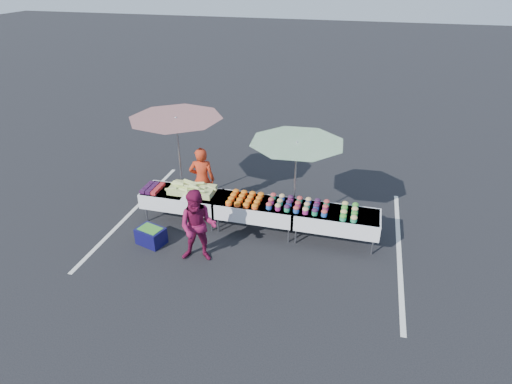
% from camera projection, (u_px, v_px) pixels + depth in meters
% --- Properties ---
extents(ground, '(80.00, 80.00, 0.00)m').
position_uv_depth(ground, '(256.00, 230.00, 9.95)').
color(ground, black).
extents(stripe_left, '(0.10, 5.00, 0.00)m').
position_uv_depth(stripe_left, '(132.00, 211.00, 10.66)').
color(stripe_left, silver).
rests_on(stripe_left, ground).
extents(stripe_right, '(0.10, 5.00, 0.00)m').
position_uv_depth(stripe_right, '(399.00, 250.00, 9.23)').
color(stripe_right, silver).
rests_on(stripe_right, ground).
extents(table_left, '(1.86, 0.81, 0.75)m').
position_uv_depth(table_left, '(182.00, 198.00, 10.07)').
color(table_left, white).
rests_on(table_left, ground).
extents(table_center, '(1.86, 0.81, 0.75)m').
position_uv_depth(table_center, '(256.00, 208.00, 9.67)').
color(table_center, white).
rests_on(table_center, ground).
extents(table_right, '(1.86, 0.81, 0.75)m').
position_uv_depth(table_right, '(336.00, 219.00, 9.27)').
color(table_right, white).
rests_on(table_right, ground).
extents(berry_punnets, '(0.40, 0.54, 0.08)m').
position_uv_depth(berry_punnets, '(153.00, 188.00, 10.08)').
color(berry_punnets, black).
rests_on(berry_punnets, table_left).
extents(corn_pile, '(1.16, 0.57, 0.26)m').
position_uv_depth(corn_pile, '(192.00, 189.00, 9.94)').
color(corn_pile, '#C5DB70').
rests_on(corn_pile, table_left).
extents(plastic_bags, '(0.30, 0.25, 0.05)m').
position_uv_depth(plastic_bags, '(189.00, 199.00, 9.66)').
color(plastic_bags, white).
rests_on(plastic_bags, table_left).
extents(carrot_bowls, '(0.75, 0.69, 0.11)m').
position_uv_depth(carrot_bowls, '(245.00, 199.00, 9.61)').
color(carrot_bowls, '#F5531B').
rests_on(carrot_bowls, table_center).
extents(potato_cups, '(1.34, 0.58, 0.16)m').
position_uv_depth(potato_cups, '(298.00, 204.00, 9.34)').
color(potato_cups, '#2451AA').
rests_on(potato_cups, table_right).
extents(bean_baskets, '(0.36, 0.68, 0.15)m').
position_uv_depth(bean_baskets, '(349.00, 211.00, 9.09)').
color(bean_baskets, '#228858').
rests_on(bean_baskets, table_right).
extents(vendor, '(0.69, 0.53, 1.67)m').
position_uv_depth(vendor, '(202.00, 180.00, 10.35)').
color(vendor, red).
rests_on(vendor, ground).
extents(customer, '(0.87, 0.73, 1.61)m').
position_uv_depth(customer, '(198.00, 227.00, 8.60)').
color(customer, maroon).
rests_on(customer, ground).
extents(umbrella_left, '(2.66, 2.66, 2.29)m').
position_uv_depth(umbrella_left, '(177.00, 125.00, 10.12)').
color(umbrella_left, black).
rests_on(umbrella_left, ground).
extents(umbrella_right, '(2.64, 2.64, 2.13)m').
position_uv_depth(umbrella_right, '(297.00, 150.00, 9.19)').
color(umbrella_right, black).
rests_on(umbrella_right, ground).
extents(storage_bin, '(0.68, 0.57, 0.38)m').
position_uv_depth(storage_bin, '(151.00, 236.00, 9.39)').
color(storage_bin, '#0E0C3F').
rests_on(storage_bin, ground).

